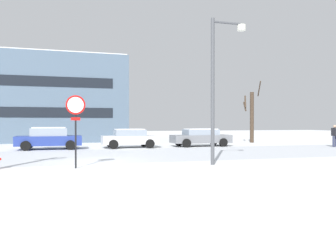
# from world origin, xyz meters

# --- Properties ---
(ground_plane) EXTENTS (120.00, 120.00, 0.00)m
(ground_plane) POSITION_xyz_m (0.00, 0.00, 0.00)
(ground_plane) COLOR white
(road_surface) EXTENTS (80.00, 8.40, 0.00)m
(road_surface) POSITION_xyz_m (0.00, 3.20, 0.00)
(road_surface) COLOR silver
(road_surface) RESTS_ON ground
(stop_sign) EXTENTS (0.76, 0.20, 2.87)m
(stop_sign) POSITION_xyz_m (-0.95, -1.94, 2.02)
(stop_sign) COLOR black
(stop_sign) RESTS_ON ground
(street_lamp) EXTENTS (1.62, 0.36, 6.25)m
(street_lamp) POSITION_xyz_m (4.94, -2.42, 3.77)
(street_lamp) COLOR #4C4F54
(street_lamp) RESTS_ON ground
(parked_car_blue) EXTENTS (4.26, 2.14, 1.51)m
(parked_car_blue) POSITION_xyz_m (-2.51, 8.59, 0.76)
(parked_car_blue) COLOR #283D93
(parked_car_blue) RESTS_ON ground
(parked_car_white) EXTENTS (3.95, 2.17, 1.36)m
(parked_car_white) POSITION_xyz_m (2.99, 8.54, 0.70)
(parked_car_white) COLOR white
(parked_car_white) RESTS_ON ground
(parked_car_gray) EXTENTS (4.54, 2.03, 1.36)m
(parked_car_gray) POSITION_xyz_m (8.49, 8.51, 0.70)
(parked_car_gray) COLOR slate
(parked_car_gray) RESTS_ON ground
(pedestrian_crossing) EXTENTS (0.53, 0.42, 1.65)m
(pedestrian_crossing) POSITION_xyz_m (17.82, 5.02, 0.96)
(pedestrian_crossing) COLOR #2D334C
(pedestrian_crossing) RESTS_ON ground
(tree_far_mid) EXTENTS (1.82, 1.79, 5.58)m
(tree_far_mid) POSITION_xyz_m (14.84, 11.90, 2.50)
(tree_far_mid) COLOR #423326
(tree_far_mid) RESTS_ON ground
(building_far_left) EXTENTS (15.28, 8.81, 8.27)m
(building_far_left) POSITION_xyz_m (-3.46, 20.14, 4.13)
(building_far_left) COLOR slate
(building_far_left) RESTS_ON ground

